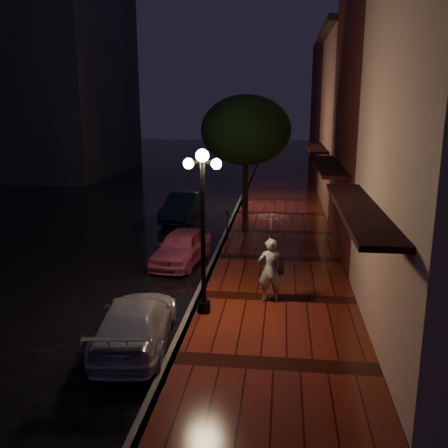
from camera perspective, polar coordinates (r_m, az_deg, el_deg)
The scene contains 14 objects.
ground at distance 18.23m, azimuth -0.93°, elevation -4.10°, with size 120.00×120.00×0.00m, color black.
sidewalk at distance 18.06m, azimuth 6.18°, elevation -4.10°, with size 4.50×60.00×0.15m, color #48160C.
curb at distance 18.21m, azimuth -0.93°, elevation -3.87°, with size 0.25×60.00×0.15m, color #595451.
storefront_mid at distance 19.76m, azimuth 20.94°, elevation 12.62°, with size 5.00×8.00×11.00m, color #511914.
storefront_far at distance 27.62m, azimuth 16.79°, elevation 10.91°, with size 5.00×8.00×9.00m, color #8C5951.
storefront_extra at distance 37.49m, azimuth 14.25°, elevation 12.42°, with size 5.00×12.00×10.00m, color #511914.
streetlamp_near at distance 12.71m, azimuth -2.41°, elevation 0.17°, with size 0.96×0.36×4.31m.
streetlamp_far at distance 26.44m, azimuth 2.43°, elevation 7.24°, with size 0.96×0.36×4.31m.
street_tree at distance 23.29m, azimuth 2.54°, elevation 10.42°, with size 4.16×4.16×5.80m.
pink_car at distance 17.72m, azimuth -4.89°, elevation -2.61°, with size 1.44×3.57×1.22m, color #C35072.
navy_car at distance 24.34m, azimuth -4.69°, elevation 2.00°, with size 1.39×3.97×1.31m, color black.
silver_car at distance 12.05m, azimuth -10.07°, elevation -10.97°, with size 1.63×4.01×1.16m, color #B5B5BD.
woman_with_umbrella at distance 13.70m, azimuth 5.35°, elevation -2.21°, with size 1.06×1.08×2.54m.
parking_meter at distance 20.05m, azimuth 0.39°, elevation 0.23°, with size 0.14×0.12×1.24m.
Camera 1 is at (2.34, -17.20, 5.57)m, focal length 40.00 mm.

